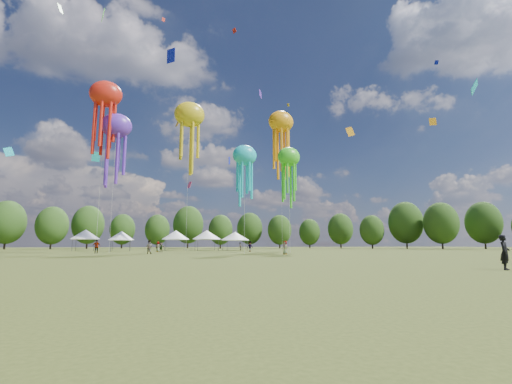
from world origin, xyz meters
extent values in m
plane|color=#384416|center=(0.00, 0.00, 0.00)|extent=(300.00, 300.00, 0.00)
imported|color=black|center=(8.50, -3.28, 0.83)|extent=(0.72, 0.66, 1.66)
imported|color=gray|center=(-7.41, 30.99, 0.86)|extent=(1.02, 0.92, 1.73)
imported|color=gray|center=(-5.89, 44.71, 0.83)|extent=(0.65, 0.89, 1.67)
imported|color=gray|center=(10.87, 56.24, 0.79)|extent=(0.84, 0.94, 1.59)
imported|color=gray|center=(9.15, 42.66, 0.86)|extent=(1.26, 0.95, 1.73)
imported|color=gray|center=(-14.26, 37.30, 0.92)|extent=(1.12, 0.54, 1.84)
imported|color=gray|center=(-5.47, 43.59, 0.78)|extent=(1.52, 1.00, 1.57)
imported|color=gray|center=(-7.39, 44.90, 0.86)|extent=(0.61, 0.73, 1.71)
imported|color=gray|center=(8.53, 25.00, 0.82)|extent=(0.94, 0.92, 1.63)
cylinder|color=#47474C|center=(-20.62, 56.24, 1.05)|extent=(0.08, 0.08, 2.09)
cylinder|color=#47474C|center=(-20.62, 59.89, 1.05)|extent=(0.08, 0.08, 2.09)
cylinder|color=#47474C|center=(-16.97, 56.24, 1.05)|extent=(0.08, 0.08, 2.09)
cylinder|color=#47474C|center=(-16.97, 59.89, 1.05)|extent=(0.08, 0.08, 2.09)
cube|color=white|center=(-18.79, 58.07, 2.14)|extent=(4.05, 4.05, 0.10)
cone|color=white|center=(-18.79, 58.07, 3.09)|extent=(5.26, 5.26, 1.80)
cylinder|color=#47474C|center=(-13.73, 52.33, 0.94)|extent=(0.08, 0.08, 1.89)
cylinder|color=#47474C|center=(-13.73, 55.48, 0.94)|extent=(0.08, 0.08, 1.89)
cylinder|color=#47474C|center=(-10.58, 52.33, 0.94)|extent=(0.08, 0.08, 1.89)
cylinder|color=#47474C|center=(-10.58, 55.48, 0.94)|extent=(0.08, 0.08, 1.89)
cube|color=white|center=(-12.16, 53.90, 1.94)|extent=(3.56, 3.56, 0.10)
cone|color=white|center=(-12.16, 53.90, 2.80)|extent=(4.62, 4.62, 1.62)
cylinder|color=#47474C|center=(-4.11, 54.64, 1.04)|extent=(0.08, 0.08, 2.07)
cylinder|color=#47474C|center=(-4.11, 58.44, 1.04)|extent=(0.08, 0.08, 2.07)
cylinder|color=#47474C|center=(-0.32, 54.64, 1.04)|extent=(0.08, 0.08, 2.07)
cylinder|color=#47474C|center=(-0.32, 58.44, 1.04)|extent=(0.08, 0.08, 2.07)
cube|color=white|center=(-2.22, 56.54, 2.12)|extent=(4.20, 4.20, 0.10)
cone|color=white|center=(-2.22, 56.54, 3.06)|extent=(5.45, 5.45, 1.78)
cylinder|color=#47474C|center=(1.77, 53.46, 1.05)|extent=(0.08, 0.08, 2.11)
cylinder|color=#47474C|center=(1.77, 57.50, 1.05)|extent=(0.08, 0.08, 2.11)
cylinder|color=#47474C|center=(5.81, 53.46, 1.05)|extent=(0.08, 0.08, 2.11)
cylinder|color=#47474C|center=(5.81, 57.50, 1.05)|extent=(0.08, 0.08, 2.11)
cube|color=white|center=(3.79, 55.48, 2.16)|extent=(4.44, 4.44, 0.10)
cone|color=white|center=(3.79, 55.48, 3.11)|extent=(5.77, 5.77, 1.81)
cylinder|color=#47474C|center=(7.05, 51.16, 0.97)|extent=(0.08, 0.08, 1.93)
cylinder|color=#47474C|center=(7.05, 55.14, 0.97)|extent=(0.08, 0.08, 1.93)
cylinder|color=#47474C|center=(11.03, 51.16, 0.97)|extent=(0.08, 0.08, 1.93)
cylinder|color=#47474C|center=(11.03, 55.14, 0.97)|extent=(0.08, 0.08, 1.93)
cube|color=white|center=(9.04, 53.15, 1.98)|extent=(4.38, 4.38, 0.10)
cone|color=white|center=(9.04, 53.15, 2.86)|extent=(5.70, 5.70, 1.66)
ellipsoid|color=#642CC6|center=(-12.67, 38.07, 18.47)|extent=(4.35, 3.04, 3.70)
cylinder|color=beige|center=(-12.67, 38.07, 9.24)|extent=(0.03, 0.03, 18.47)
ellipsoid|color=yellow|center=(-1.24, 46.34, 24.43)|extent=(5.46, 3.82, 4.64)
cylinder|color=beige|center=(-1.24, 46.34, 12.21)|extent=(0.03, 0.03, 24.43)
ellipsoid|color=#43E225|center=(12.30, 32.59, 14.30)|extent=(3.48, 2.43, 2.95)
cylinder|color=beige|center=(12.30, 32.59, 7.15)|extent=(0.03, 0.03, 14.30)
ellipsoid|color=red|center=(-14.32, 37.46, 22.92)|extent=(4.56, 3.19, 3.87)
cylinder|color=beige|center=(-14.32, 37.46, 11.46)|extent=(0.03, 0.03, 22.92)
ellipsoid|color=#19CADB|center=(4.55, 29.44, 13.20)|extent=(3.32, 2.33, 2.83)
cylinder|color=beige|center=(4.55, 29.44, 6.60)|extent=(0.03, 0.03, 13.20)
ellipsoid|color=#FF9F0F|center=(19.00, 52.98, 27.44)|extent=(5.57, 3.90, 4.74)
cylinder|color=beige|center=(19.00, 52.98, 13.72)|extent=(0.03, 0.03, 27.44)
cube|color=red|center=(4.89, 37.75, 36.76)|extent=(0.61, 0.67, 1.00)
cube|color=#FF9F0F|center=(-2.30, 58.60, 27.11)|extent=(1.21, 1.84, 2.38)
cube|color=yellow|center=(21.82, 55.62, 32.58)|extent=(0.54, 0.61, 0.68)
cube|color=#43E225|center=(-20.01, 32.74, 32.18)|extent=(0.65, 0.99, 1.29)
cube|color=#1622CC|center=(4.93, 40.66, 15.03)|extent=(0.57, 1.25, 1.51)
cube|color=#19CADB|center=(25.65, 11.92, 18.16)|extent=(1.56, 0.94, 1.64)
cube|color=red|center=(-6.12, 62.77, 52.82)|extent=(0.72, 0.32, 0.93)
cube|color=#FF9F0F|center=(37.95, 30.66, 21.85)|extent=(1.21, 0.97, 1.43)
cube|color=#43E225|center=(-13.75, 25.72, 27.82)|extent=(0.40, 1.49, 1.66)
cube|color=#1622CC|center=(-5.18, 40.15, 31.87)|extent=(1.24, 1.62, 2.47)
cube|color=#19CADB|center=(-18.23, 60.39, 18.74)|extent=(1.60, 0.59, 1.96)
cube|color=#642CC6|center=(15.54, 56.74, 34.90)|extent=(0.93, 1.60, 2.10)
cube|color=#FF9F0F|center=(39.01, 57.81, 28.60)|extent=(2.36, 0.50, 2.73)
cube|color=#43E225|center=(26.49, 61.81, 22.07)|extent=(1.52, 0.83, 1.89)
cube|color=#1622CC|center=(33.75, 24.77, 28.88)|extent=(0.48, 0.55, 0.81)
cube|color=#19CADB|center=(-31.62, 55.02, 17.36)|extent=(1.86, 0.79, 2.00)
cube|color=#EE4687|center=(-0.04, 54.40, 12.89)|extent=(0.87, 0.99, 1.43)
cylinder|color=#38281C|center=(-40.68, 85.49, 1.71)|extent=(0.44, 0.44, 3.41)
ellipsoid|color=#2A4A18|center=(-40.68, 85.49, 6.61)|extent=(8.53, 8.53, 10.66)
cylinder|color=#38281C|center=(-30.60, 85.02, 1.53)|extent=(0.44, 0.44, 3.07)
ellipsoid|color=#2A4A18|center=(-30.60, 85.02, 5.94)|extent=(7.66, 7.66, 9.58)
cylinder|color=#38281C|center=(-23.51, 93.33, 1.72)|extent=(0.44, 0.44, 3.43)
ellipsoid|color=#2A4A18|center=(-23.51, 93.33, 6.65)|extent=(8.58, 8.58, 10.73)
cylinder|color=#38281C|center=(-14.76, 98.96, 1.47)|extent=(0.44, 0.44, 2.95)
ellipsoid|color=#2A4A18|center=(-14.76, 98.96, 5.71)|extent=(7.37, 7.37, 9.21)
cylinder|color=#38281C|center=(-4.70, 95.06, 1.45)|extent=(0.44, 0.44, 2.89)
ellipsoid|color=#2A4A18|center=(-4.70, 95.06, 5.61)|extent=(7.23, 7.23, 9.04)
cylinder|color=#38281C|center=(4.91, 99.49, 1.92)|extent=(0.44, 0.44, 3.84)
ellipsoid|color=#2A4A18|center=(4.91, 99.49, 7.44)|extent=(9.60, 9.60, 11.99)
cylinder|color=#38281C|center=(13.19, 88.44, 1.42)|extent=(0.44, 0.44, 2.84)
ellipsoid|color=#2A4A18|center=(13.19, 88.44, 5.51)|extent=(7.11, 7.11, 8.89)
cylinder|color=#38281C|center=(22.93, 91.04, 1.58)|extent=(0.44, 0.44, 3.16)
ellipsoid|color=#2A4A18|center=(22.93, 91.04, 6.13)|extent=(7.91, 7.91, 9.88)
cylinder|color=#38281C|center=(30.69, 85.29, 1.44)|extent=(0.44, 0.44, 2.88)
ellipsoid|color=#2A4A18|center=(30.69, 85.29, 5.59)|extent=(7.21, 7.21, 9.01)
cylinder|color=#38281C|center=(41.52, 87.24, 1.31)|extent=(0.44, 0.44, 2.63)
ellipsoid|color=#2A4A18|center=(41.52, 87.24, 5.09)|extent=(6.57, 6.57, 8.22)
cylinder|color=#38281C|center=(50.52, 83.73, 1.56)|extent=(0.44, 0.44, 3.13)
ellipsoid|color=#2A4A18|center=(50.52, 83.73, 6.06)|extent=(7.81, 7.81, 9.77)
cylinder|color=#38281C|center=(53.64, 71.81, 1.36)|extent=(0.44, 0.44, 2.72)
ellipsoid|color=#2A4A18|center=(53.64, 71.81, 5.27)|extent=(6.80, 6.80, 8.50)
cylinder|color=#38281C|center=(62.96, 68.92, 1.90)|extent=(0.44, 0.44, 3.81)
ellipsoid|color=#2A4A18|center=(62.96, 68.92, 7.38)|extent=(9.52, 9.52, 11.90)
cylinder|color=#38281C|center=(66.57, 59.80, 1.76)|extent=(0.44, 0.44, 3.51)
ellipsoid|color=#2A4A18|center=(66.57, 59.80, 6.80)|extent=(8.78, 8.78, 10.97)
cylinder|color=#38281C|center=(79.39, 58.26, 1.82)|extent=(0.44, 0.44, 3.64)
ellipsoid|color=#2A4A18|center=(79.39, 58.26, 7.05)|extent=(9.10, 9.10, 11.37)
camera|label=1|loc=(-7.80, -16.23, 1.20)|focal=25.07mm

